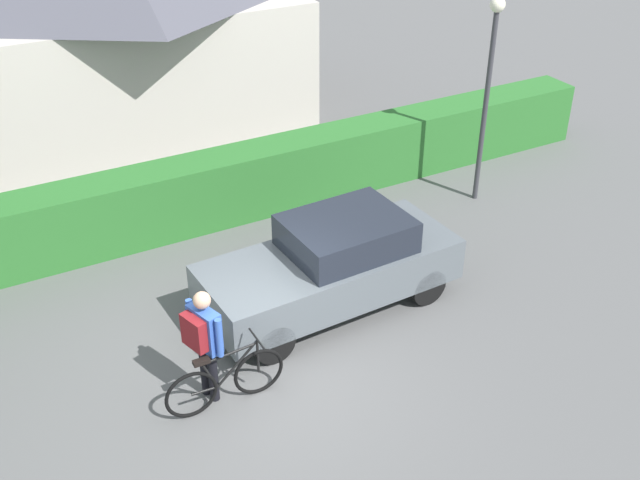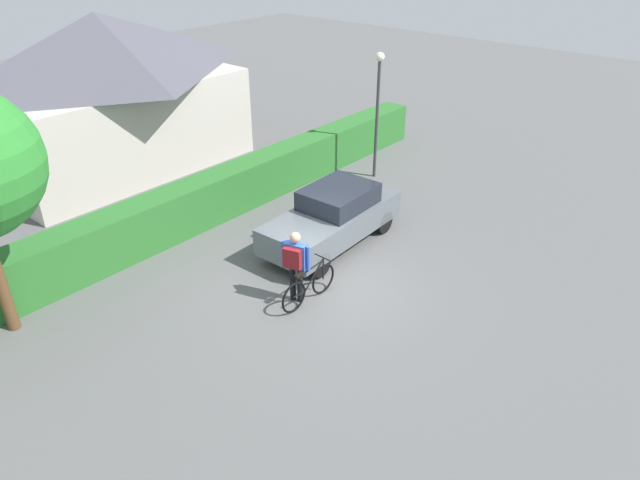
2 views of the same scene
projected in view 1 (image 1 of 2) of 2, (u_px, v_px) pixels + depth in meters
ground_plane at (270, 379)px, 10.82m from camera, size 60.00×60.00×0.00m
hedge_row at (160, 203)px, 13.92m from camera, size 19.36×0.90×1.30m
house_distant at (116, 17)px, 17.55m from camera, size 8.31×5.26×4.98m
parked_car_near at (333, 264)px, 11.94m from camera, size 4.15×1.79×1.52m
bicycle at (226, 381)px, 10.19m from camera, size 1.70×0.50×0.95m
person_rider at (203, 336)px, 9.96m from camera, size 0.45×0.67×1.73m
street_lamp at (489, 73)px, 14.10m from camera, size 0.28×0.28×4.00m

